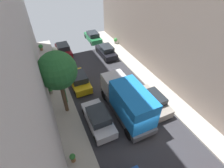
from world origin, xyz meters
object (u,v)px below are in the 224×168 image
Objects in this scene: parked_car_right_4 at (93,37)px; potted_plant_5 at (115,40)px; potted_plant_2 at (50,89)px; parked_car_right_2 at (152,101)px; parked_car_right_3 at (106,51)px; parked_car_left_3 at (98,119)px; potted_plant_3 at (41,47)px; parked_car_left_5 at (63,50)px; potted_plant_4 at (73,158)px; street_tree_2 at (57,71)px; parked_car_left_4 at (79,80)px; lamp_post at (59,69)px; delivery_truck at (127,100)px.

parked_car_right_4 reaches higher than potted_plant_5.
potted_plant_2 is 13.90m from potted_plant_5.
potted_plant_5 is at bearing 78.34° from parked_car_right_2.
parked_car_right_3 is 5.56m from parked_car_right_4.
parked_car_left_3 is 16.58m from potted_plant_3.
parked_car_left_5 is 8.28m from potted_plant_5.
street_tree_2 is at bearing 82.10° from potted_plant_4.
lamp_post is at bearing -130.96° from parked_car_left_4.
parked_car_right_3 is (5.40, -3.06, 0.00)m from parked_car_left_5.
potted_plant_3 is at bearing 94.40° from lamp_post.
lamp_post is at bearing -100.50° from parked_car_left_5.
potted_plant_5 is at bearing 67.98° from delivery_truck.
potted_plant_4 is at bearing -108.97° from parked_car_left_4.
lamp_post reaches higher than parked_car_right_2.
potted_plant_2 is 1.11× the size of potted_plant_4.
parked_car_right_3 is 11.79m from street_tree_2.
potted_plant_4 is (-8.22, -13.21, -0.14)m from parked_car_right_3.
parked_car_left_5 is 1.00× the size of parked_car_right_3.
potted_plant_5 is at bearing 55.41° from potted_plant_4.
parked_car_right_3 is at bearing 90.00° from parked_car_right_2.
potted_plant_2 is 0.94× the size of potted_plant_5.
parked_car_left_4 is 1.00× the size of parked_car_right_3.
parked_car_right_2 is (5.40, -6.05, 0.00)m from parked_car_left_4.
parked_car_right_4 is (5.40, 16.43, 0.00)m from parked_car_left_3.
potted_plant_3 is 1.02× the size of potted_plant_5.
street_tree_2 reaches higher than parked_car_right_2.
delivery_truck is at bearing 22.71° from potted_plant_4.
parked_car_left_4 is at bearing -136.39° from potted_plant_5.
parked_car_right_4 is at bearing 0.71° from potted_plant_3.
parked_car_right_3 is at bearing -90.00° from parked_car_right_4.
parked_car_right_3 is 1.00× the size of parked_car_right_4.
potted_plant_4 is (-5.52, -2.31, -1.21)m from delivery_truck.
parked_car_right_2 is at bearing -101.66° from potted_plant_5.
parked_car_left_5 is 12.10m from street_tree_2.
parked_car_right_2 is at bearing -63.38° from potted_plant_3.
delivery_truck reaches higher than potted_plant_4.
potted_plant_3 reaches higher than potted_plant_5.
parked_car_right_2 is 1.00× the size of parked_car_right_3.
potted_plant_3 is 18.67m from potted_plant_4.
potted_plant_4 is 0.85× the size of potted_plant_5.
street_tree_2 is 14.23m from potted_plant_3.
parked_car_left_3 reaches higher than potted_plant_4.
parked_car_left_3 is 0.71× the size of lamp_post.
parked_car_right_4 is at bearing 24.82° from parked_car_left_5.
potted_plant_2 is 4.15m from lamp_post.
parked_car_right_3 is (5.40, 10.87, 0.00)m from parked_car_left_3.
potted_plant_4 is (0.27, -8.11, -0.05)m from potted_plant_2.
delivery_truck is 1.10× the size of street_tree_2.
delivery_truck is (2.70, -13.96, 1.07)m from parked_car_left_5.
lamp_post is (0.92, 6.02, 3.43)m from potted_plant_4.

